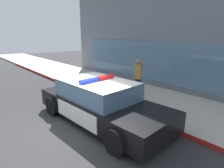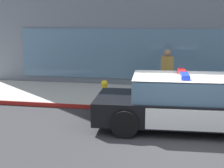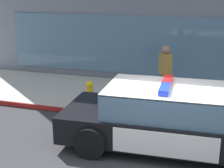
% 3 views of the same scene
% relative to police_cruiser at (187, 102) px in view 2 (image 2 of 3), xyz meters
% --- Properties ---
extents(ground, '(48.00, 48.00, 0.00)m').
position_rel_police_cruiser_xyz_m(ground, '(-0.13, -0.75, -0.68)').
color(ground, '#303033').
extents(sidewalk, '(48.00, 3.40, 0.15)m').
position_rel_police_cruiser_xyz_m(sidewalk, '(-0.13, 2.86, -0.61)').
color(sidewalk, '#B2ADA3').
rests_on(sidewalk, ground).
extents(curb_red_paint, '(28.80, 0.04, 0.14)m').
position_rel_police_cruiser_xyz_m(curb_red_paint, '(-0.13, 1.15, -0.61)').
color(curb_red_paint, maroon).
rests_on(curb_red_paint, ground).
extents(police_cruiser, '(4.99, 2.32, 1.49)m').
position_rel_police_cruiser_xyz_m(police_cruiser, '(0.00, 0.00, 0.00)').
color(police_cruiser, black).
rests_on(police_cruiser, ground).
extents(fire_hydrant, '(0.34, 0.39, 0.73)m').
position_rel_police_cruiser_xyz_m(fire_hydrant, '(-2.55, 1.61, -0.18)').
color(fire_hydrant, gold).
rests_on(fire_hydrant, sidewalk).
extents(pedestrian_on_sidewalk, '(0.43, 0.48, 1.71)m').
position_rel_police_cruiser_xyz_m(pedestrian_on_sidewalk, '(-0.53, 2.50, 0.33)').
color(pedestrian_on_sidewalk, '#23232D').
rests_on(pedestrian_on_sidewalk, sidewalk).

